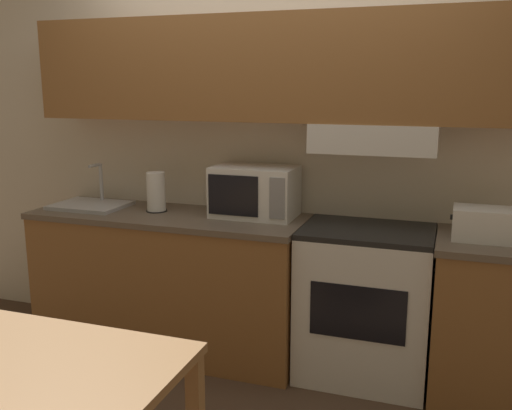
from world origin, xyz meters
TOP-DOWN VIEW (x-y plane):
  - ground_plane at (0.00, 0.00)m, footprint 16.00×16.00m
  - wall_back at (0.02, -0.06)m, footprint 5.33×0.38m
  - lower_counter_main at (-0.61, -0.29)m, footprint 1.72×0.60m
  - lower_counter_right_stub at (1.23, -0.29)m, footprint 0.50×0.60m
  - stove_range at (0.61, -0.27)m, footprint 0.72×0.54m
  - microwave at (-0.08, -0.18)m, footprint 0.50×0.32m
  - toaster at (1.20, -0.30)m, footprint 0.32×0.21m
  - sink_basin at (-1.18, -0.29)m, footprint 0.46×0.36m
  - paper_towel_roll at (-0.71, -0.26)m, footprint 0.13×0.13m
  - dining_table at (-0.27, -1.95)m, footprint 0.97×0.78m

SIDE VIEW (x-z plane):
  - ground_plane at x=0.00m, z-range 0.00..0.00m
  - stove_range at x=0.61m, z-range 0.00..0.88m
  - lower_counter_main at x=-0.61m, z-range 0.00..0.88m
  - lower_counter_right_stub at x=1.23m, z-range 0.00..0.88m
  - dining_table at x=-0.27m, z-range 0.26..0.98m
  - sink_basin at x=-1.18m, z-range 0.76..1.04m
  - toaster at x=1.20m, z-range 0.88..1.05m
  - paper_towel_roll at x=-0.71m, z-range 0.88..1.13m
  - microwave at x=-0.08m, z-range 0.88..1.18m
  - wall_back at x=0.02m, z-range 0.21..2.76m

